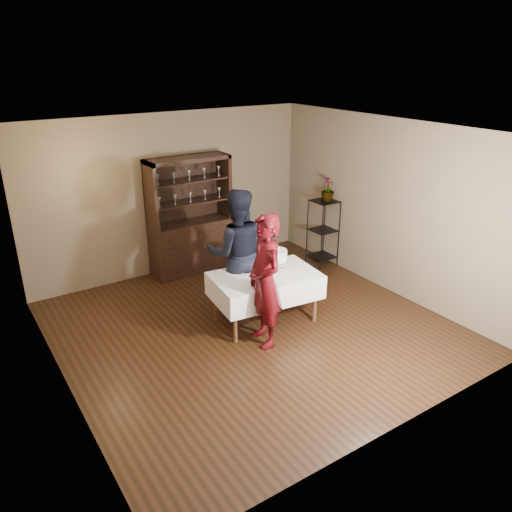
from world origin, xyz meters
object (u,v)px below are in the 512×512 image
object	(u,v)px
cake	(277,257)
potted_plant	(328,189)
cake_table	(265,286)
woman	(265,281)
man	(237,253)
china_hutch	(191,234)
plant_etagere	(323,230)

from	to	relation	value
cake	potted_plant	distance (m)	2.11
cake_table	woman	bearing A→B (deg)	-124.83
man	potted_plant	xyz separation A→B (m)	(2.22, 0.63, 0.46)
china_hutch	plant_etagere	world-z (taller)	china_hutch
man	cake	distance (m)	0.58
woman	potted_plant	distance (m)	2.88
man	potted_plant	world-z (taller)	man
china_hutch	man	world-z (taller)	china_hutch
china_hutch	cake	size ratio (longest dim) A/B	4.58
plant_etagere	cake	xyz separation A→B (m)	(-1.76, -1.05, 0.25)
cake_table	cake	world-z (taller)	cake
woman	cake	xyz separation A→B (m)	(0.58, 0.55, 0.01)
china_hutch	potted_plant	world-z (taller)	china_hutch
cake	potted_plant	xyz separation A→B (m)	(1.79, 1.01, 0.49)
cake_table	potted_plant	world-z (taller)	potted_plant
china_hutch	cake	xyz separation A→B (m)	(0.32, -2.10, 0.24)
cake_table	woman	distance (m)	0.65
china_hutch	cake	bearing A→B (deg)	-81.38
potted_plant	cake	bearing A→B (deg)	-150.55
plant_etagere	potted_plant	distance (m)	0.74
man	potted_plant	bearing A→B (deg)	-138.29
plant_etagere	man	xyz separation A→B (m)	(-2.19, -0.67, 0.28)
cake_table	cake	xyz separation A→B (m)	(0.26, 0.09, 0.35)
cake_table	potted_plant	bearing A→B (deg)	28.16
woman	man	distance (m)	0.94
woman	china_hutch	bearing A→B (deg)	-175.60
plant_etagere	man	distance (m)	2.31
china_hutch	man	distance (m)	1.74
woman	man	xyz separation A→B (m)	(0.15, 0.93, 0.04)
plant_etagere	potted_plant	world-z (taller)	potted_plant
cake_table	plant_etagere	bearing A→B (deg)	29.26
china_hutch	woman	xyz separation A→B (m)	(-0.27, -2.65, 0.22)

